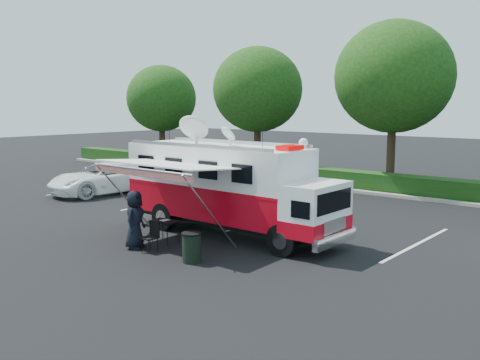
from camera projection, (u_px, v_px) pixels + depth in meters
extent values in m
plane|color=black|center=(231.00, 235.00, 18.74)|extent=(120.00, 120.00, 0.00)
cube|color=#9E998E|center=(453.00, 202.00, 24.54)|extent=(60.00, 0.35, 0.15)
cube|color=black|center=(460.00, 191.00, 25.17)|extent=(60.00, 1.20, 1.00)
cylinder|color=black|center=(162.00, 139.00, 39.75)|extent=(0.44, 0.44, 4.00)
ellipsoid|color=#14380F|center=(161.00, 98.00, 39.33)|extent=(5.12, 5.12, 4.86)
cylinder|color=black|center=(257.00, 141.00, 34.01)|extent=(0.44, 0.44, 4.40)
ellipsoid|color=#14380F|center=(258.00, 89.00, 33.55)|extent=(5.63, 5.63, 5.35)
cylinder|color=black|center=(391.00, 145.00, 28.27)|extent=(0.44, 0.44, 4.80)
ellipsoid|color=#14380F|center=(394.00, 77.00, 27.77)|extent=(6.14, 6.14, 5.84)
cube|color=silver|center=(93.00, 189.00, 28.95)|extent=(0.12, 5.50, 0.01)
cube|color=silver|center=(168.00, 202.00, 25.14)|extent=(0.12, 5.50, 0.01)
cube|color=silver|center=(270.00, 219.00, 21.33)|extent=(0.12, 5.50, 0.01)
cube|color=silver|center=(417.00, 244.00, 17.52)|extent=(0.12, 5.50, 0.01)
cube|color=black|center=(231.00, 221.00, 18.67)|extent=(7.82, 1.27, 0.27)
cylinder|color=black|center=(282.00, 240.00, 16.06)|extent=(1.00, 0.29, 1.00)
cylinder|color=black|center=(317.00, 228.00, 17.58)|extent=(1.00, 0.29, 1.00)
cylinder|color=black|center=(164.00, 217.00, 19.41)|extent=(1.00, 0.29, 1.00)
cylinder|color=black|center=(202.00, 208.00, 20.93)|extent=(1.00, 0.29, 1.00)
cube|color=silver|center=(335.00, 239.00, 16.03)|extent=(0.18, 2.27, 0.36)
cube|color=white|center=(316.00, 208.00, 16.34)|extent=(1.27, 2.27, 1.55)
cube|color=red|center=(316.00, 225.00, 16.42)|extent=(1.29, 2.29, 0.50)
cube|color=black|center=(333.00, 201.00, 15.93)|extent=(0.11, 1.97, 0.64)
cube|color=red|center=(217.00, 200.00, 18.97)|extent=(6.91, 2.27, 1.09)
cube|color=red|center=(217.00, 185.00, 18.90)|extent=(6.93, 2.29, 0.09)
cube|color=white|center=(217.00, 166.00, 18.80)|extent=(6.91, 2.27, 1.27)
cube|color=white|center=(217.00, 147.00, 18.70)|extent=(6.91, 2.27, 0.07)
cube|color=#CC0505|center=(290.00, 147.00, 16.72)|extent=(0.50, 0.86, 0.15)
sphere|color=white|center=(303.00, 143.00, 17.46)|extent=(0.31, 0.31, 0.31)
ellipsoid|color=white|center=(194.00, 127.00, 19.14)|extent=(1.09, 1.09, 0.33)
ellipsoid|color=white|center=(228.00, 133.00, 18.55)|extent=(0.64, 0.64, 0.18)
cylinder|color=black|center=(169.00, 130.00, 20.70)|extent=(0.02, 0.02, 0.91)
cylinder|color=black|center=(196.00, 132.00, 19.78)|extent=(0.02, 0.02, 0.91)
cylinder|color=black|center=(262.00, 135.00, 17.82)|extent=(0.02, 0.02, 0.91)
cube|color=silver|center=(166.00, 164.00, 17.19)|extent=(4.55, 2.18, 0.19)
cube|color=red|center=(140.00, 173.00, 16.40)|extent=(4.55, 0.04, 0.25)
cylinder|color=#B2B2B7|center=(140.00, 169.00, 16.37)|extent=(4.55, 0.07, 0.07)
cylinder|color=#B2B2B7|center=(126.00, 199.00, 18.61)|extent=(0.05, 2.37, 2.62)
cylinder|color=#B2B2B7|center=(211.00, 214.00, 16.04)|extent=(0.05, 2.37, 2.62)
imported|color=white|center=(104.00, 193.00, 27.47)|extent=(3.21, 5.86, 1.56)
imported|color=black|center=(135.00, 248.00, 17.05)|extent=(0.90, 1.07, 1.86)
cube|color=black|center=(165.00, 221.00, 17.55)|extent=(1.00, 0.79, 0.04)
cylinder|color=black|center=(152.00, 232.00, 17.66)|extent=(0.02, 0.02, 0.74)
cylinder|color=black|center=(163.00, 229.00, 18.01)|extent=(0.02, 0.02, 0.74)
cylinder|color=black|center=(167.00, 235.00, 17.19)|extent=(0.02, 0.02, 0.74)
cylinder|color=black|center=(178.00, 233.00, 17.54)|extent=(0.02, 0.02, 0.74)
cube|color=silver|center=(165.00, 220.00, 17.62)|extent=(0.23, 0.32, 0.01)
cube|color=black|center=(149.00, 238.00, 16.56)|extent=(0.46, 0.46, 0.04)
cube|color=black|center=(155.00, 229.00, 16.69)|extent=(0.45, 0.05, 0.50)
cylinder|color=black|center=(141.00, 245.00, 16.57)|extent=(0.02, 0.02, 0.45)
cylinder|color=black|center=(150.00, 243.00, 16.84)|extent=(0.02, 0.02, 0.45)
cylinder|color=black|center=(149.00, 247.00, 16.34)|extent=(0.02, 0.02, 0.45)
cylinder|color=black|center=(158.00, 245.00, 16.61)|extent=(0.02, 0.02, 0.45)
cylinder|color=black|center=(192.00, 248.00, 15.48)|extent=(0.54, 0.54, 0.83)
cylinder|color=black|center=(191.00, 234.00, 15.42)|extent=(0.59, 0.59, 0.04)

